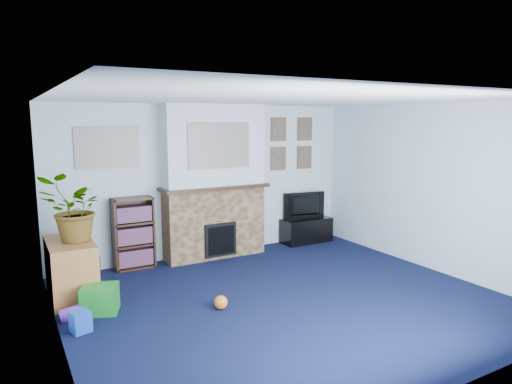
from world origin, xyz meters
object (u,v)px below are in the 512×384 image
television (306,206)px  bookshelf (133,235)px  tv_stand (306,230)px  sideboard (71,270)px

television → bookshelf: bookshelf is taller
tv_stand → sideboard: (-4.02, -0.70, 0.12)m
tv_stand → television: bearing=90.0°
television → sideboard: bearing=19.5°
bookshelf → sideboard: (-0.97, -0.78, -0.15)m
tv_stand → bookshelf: (-3.05, 0.08, 0.28)m
television → bookshelf: bearing=8.3°
bookshelf → tv_stand: bearing=-1.4°
bookshelf → television: bearing=-1.1°
tv_stand → sideboard: size_ratio=0.99×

